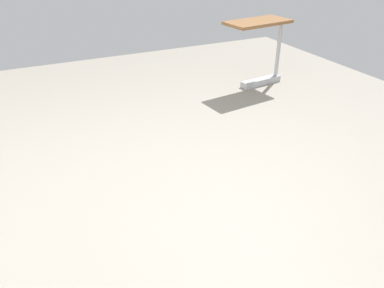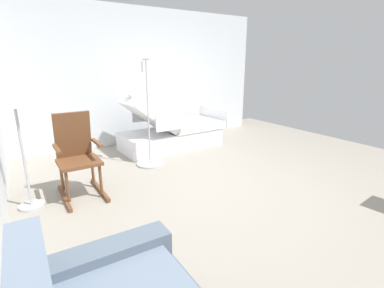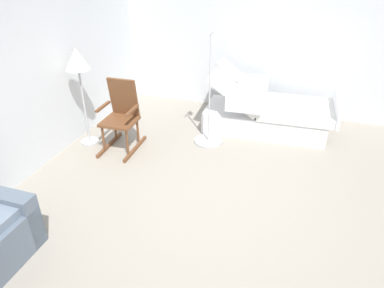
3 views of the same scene
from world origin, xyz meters
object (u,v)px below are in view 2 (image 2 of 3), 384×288
(floor_lamp, at_px, (14,102))
(iv_pole, at_px, (150,150))
(hospital_bed, at_px, (171,132))
(rocking_chair, at_px, (77,156))

(floor_lamp, relative_size, iv_pole, 0.88)
(hospital_bed, distance_m, iv_pole, 1.04)
(hospital_bed, xyz_separation_m, iv_pole, (-0.70, 0.77, -0.07))
(hospital_bed, bearing_deg, floor_lamp, 117.40)
(hospital_bed, xyz_separation_m, floor_lamp, (-1.31, 2.53, 0.91))
(hospital_bed, bearing_deg, iv_pole, 132.23)
(hospital_bed, relative_size, rocking_chair, 2.01)
(rocking_chair, xyz_separation_m, floor_lamp, (-0.07, 0.57, 0.72))
(rocking_chair, bearing_deg, floor_lamp, 97.25)
(hospital_bed, xyz_separation_m, rocking_chair, (-1.24, 1.96, 0.19))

